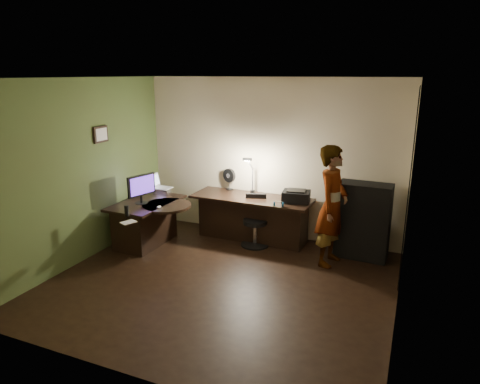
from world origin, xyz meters
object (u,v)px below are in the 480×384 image
at_px(cabinet, 363,221).
at_px(office_chair, 255,221).
at_px(person, 332,206).
at_px(desk_right, 251,219).
at_px(desk_left, 147,223).
at_px(monitor, 141,193).

xyz_separation_m(cabinet, office_chair, (-1.67, -0.21, -0.17)).
bearing_deg(office_chair, person, -26.73).
bearing_deg(desk_right, desk_left, -150.10).
distance_m(desk_left, monitor, 0.54).
bearing_deg(person, desk_right, 82.44).
bearing_deg(office_chair, desk_left, -177.74).
xyz_separation_m(desk_left, cabinet, (3.34, 0.83, 0.22)).
xyz_separation_m(desk_left, office_chair, (1.67, 0.61, 0.05)).
relative_size(desk_left, person, 0.71).
bearing_deg(desk_left, desk_right, 30.01).
relative_size(desk_left, monitor, 2.40).
height_order(desk_left, office_chair, office_chair).
relative_size(monitor, office_chair, 0.63).
xyz_separation_m(desk_right, monitor, (-1.55, -0.91, 0.52)).
bearing_deg(desk_left, monitor, -109.55).
relative_size(desk_left, cabinet, 1.08).
bearing_deg(monitor, office_chair, 37.90).
bearing_deg(monitor, person, 25.23).
distance_m(desk_right, monitor, 1.87).
bearing_deg(desk_right, monitor, -148.26).
bearing_deg(office_chair, cabinet, -10.64).
xyz_separation_m(cabinet, person, (-0.41, -0.41, 0.31)).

